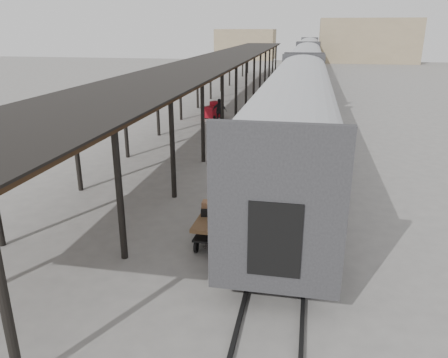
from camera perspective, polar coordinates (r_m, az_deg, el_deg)
ground at (r=14.79m, az=-4.90°, el=-6.93°), size 160.00×160.00×0.00m
train at (r=46.69m, az=10.60°, el=14.29°), size 3.45×76.01×4.01m
canopy at (r=37.51m, az=-0.03°, el=15.46°), size 4.90×64.30×4.15m
rails at (r=47.18m, az=10.42°, el=11.13°), size 1.54×150.00×0.12m
building_far at (r=91.34m, az=18.24°, el=16.81°), size 18.00×10.00×8.00m
building_left at (r=95.79m, az=2.86°, el=17.18°), size 12.00×8.00×6.00m
baggage_cart at (r=13.96m, az=-0.63°, el=-5.56°), size 1.31×2.43×0.86m
suitcase_stack at (r=14.13m, az=-0.63°, el=-3.55°), size 1.26×1.17×0.43m
luggage_tug at (r=33.11m, az=-1.37°, el=8.92°), size 1.26×1.57×1.21m
porter at (r=12.93m, az=-1.17°, el=-2.20°), size 0.45×0.68×1.84m
pedestrian at (r=31.17m, az=-0.60°, el=8.87°), size 1.08×0.60×1.74m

